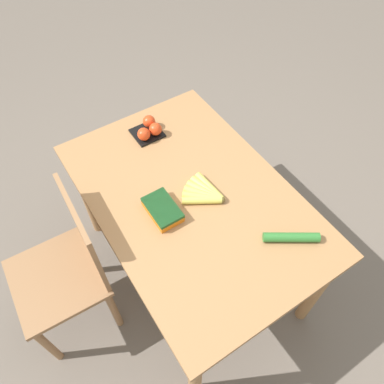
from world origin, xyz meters
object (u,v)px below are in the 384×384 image
at_px(carrot_bag, 162,209).
at_px(chair, 68,269).
at_px(tomato_pack, 149,129).
at_px(banana_bunch, 205,193).
at_px(cucumber_near, 291,237).

bearing_deg(carrot_bag, chair, 74.13).
xyz_separation_m(tomato_pack, carrot_bag, (-0.45, 0.19, -0.01)).
distance_m(chair, tomato_pack, 0.78).
bearing_deg(banana_bunch, chair, 77.06).
height_order(banana_bunch, tomato_pack, tomato_pack).
xyz_separation_m(chair, banana_bunch, (-0.15, -0.66, 0.28)).
relative_size(tomato_pack, cucumber_near, 0.67).
bearing_deg(cucumber_near, banana_bunch, 23.83).
distance_m(chair, banana_bunch, 0.73).
bearing_deg(carrot_bag, banana_bunch, -96.21).
distance_m(carrot_bag, cucumber_near, 0.55).
height_order(banana_bunch, carrot_bag, carrot_bag).
relative_size(tomato_pack, carrot_bag, 0.79).
height_order(chair, tomato_pack, chair).
xyz_separation_m(chair, tomato_pack, (0.32, -0.64, 0.30)).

